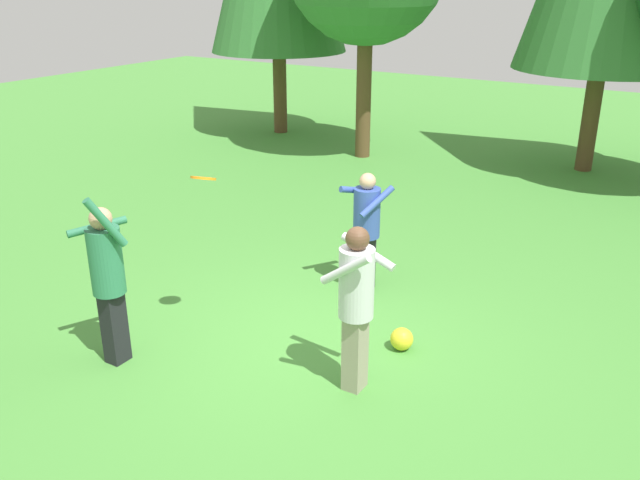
% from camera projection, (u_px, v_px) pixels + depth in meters
% --- Properties ---
extents(ground_plane, '(40.00, 40.00, 0.00)m').
position_uv_depth(ground_plane, '(317.00, 339.00, 7.62)').
color(ground_plane, '#478C38').
extents(person_thrower, '(0.65, 0.66, 1.91)m').
position_uv_depth(person_thrower, '(107.00, 272.00, 6.83)').
color(person_thrower, black).
rests_on(person_thrower, ground_plane).
extents(person_catcher, '(0.66, 0.68, 1.57)m').
position_uv_depth(person_catcher, '(367.00, 222.00, 8.51)').
color(person_catcher, black).
rests_on(person_catcher, ground_plane).
extents(person_bystander, '(0.59, 0.51, 1.72)m').
position_uv_depth(person_bystander, '(356.00, 296.00, 6.37)').
color(person_bystander, gray).
rests_on(person_bystander, ground_plane).
extents(frisbee, '(0.33, 0.32, 0.10)m').
position_uv_depth(frisbee, '(203.00, 178.00, 7.05)').
color(frisbee, orange).
extents(ball_yellow, '(0.25, 0.25, 0.25)m').
position_uv_depth(ball_yellow, '(402.00, 339.00, 7.38)').
color(ball_yellow, yellow).
rests_on(ball_yellow, ground_plane).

